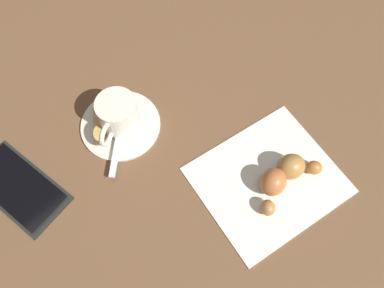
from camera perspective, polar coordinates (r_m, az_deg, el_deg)
name	(u,v)px	position (r m, az deg, el deg)	size (l,w,h in m)	color
ground_plane	(188,160)	(0.59, -0.59, -2.31)	(1.80, 1.80, 0.00)	brown
saucer	(120,124)	(0.62, -10.20, 2.79)	(0.12, 0.12, 0.01)	silver
espresso_cup	(117,114)	(0.60, -10.65, 4.29)	(0.06, 0.08, 0.05)	silver
teaspoon	(121,122)	(0.61, -10.09, 3.06)	(0.10, 0.11, 0.01)	silver
sugar_packet	(99,125)	(0.62, -13.16, 2.66)	(0.06, 0.02, 0.01)	tan
napkin	(268,180)	(0.59, 10.84, -5.04)	(0.17, 0.19, 0.00)	silver
croissant	(283,176)	(0.57, 12.94, -4.49)	(0.06, 0.12, 0.04)	#AF6930
cell_phone	(18,187)	(0.62, -23.57, -5.70)	(0.15, 0.09, 0.01)	black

